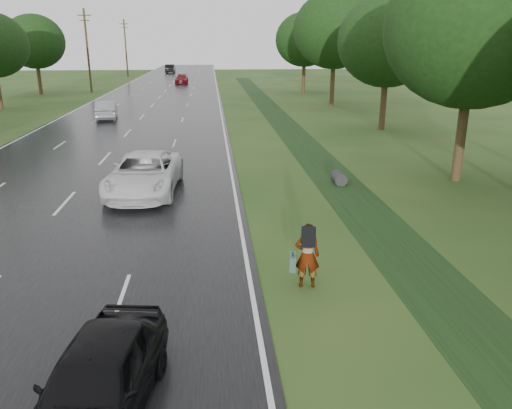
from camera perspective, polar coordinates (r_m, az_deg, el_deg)
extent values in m
cube|color=black|center=(56.94, -11.22, 11.62)|extent=(14.00, 180.00, 0.04)
cube|color=silver|center=(56.64, -4.27, 11.90)|extent=(0.12, 180.00, 0.01)
cube|color=silver|center=(58.02, -17.99, 11.23)|extent=(0.12, 180.00, 0.01)
cube|color=silver|center=(56.93, -11.22, 11.64)|extent=(0.12, 180.00, 0.01)
cube|color=black|center=(32.39, 5.06, 7.19)|extent=(2.20, 120.00, 0.01)
cylinder|color=#2D2D2D|center=(22.81, 9.43, 3.02)|extent=(0.56, 1.00, 0.56)
cylinder|color=#3A2D18|center=(68.00, -18.68, 16.25)|extent=(0.26, 0.26, 10.00)
cube|color=#3A2D18|center=(68.07, -19.05, 19.77)|extent=(1.60, 0.12, 0.12)
cube|color=#3A2D18|center=(68.04, -19.00, 19.27)|extent=(1.20, 0.10, 0.10)
cylinder|color=#3A2D18|center=(97.49, -14.65, 16.87)|extent=(0.26, 0.26, 10.00)
cube|color=#3A2D18|center=(97.53, -14.86, 19.33)|extent=(1.60, 0.12, 0.12)
cube|color=#3A2D18|center=(97.51, -14.83, 18.98)|extent=(1.20, 0.10, 0.10)
cylinder|color=#3A2D18|center=(24.41, 22.33, 6.92)|extent=(0.44, 0.44, 3.84)
ellipsoid|color=black|center=(24.07, 23.74, 18.10)|extent=(7.60, 7.60, 6.84)
cylinder|color=#3A2D18|center=(37.66, 14.33, 10.93)|extent=(0.44, 0.44, 3.52)
ellipsoid|color=black|center=(37.41, 14.87, 17.60)|extent=(7.00, 7.00, 6.30)
cylinder|color=#3A2D18|center=(50.90, 8.71, 13.36)|extent=(0.44, 0.44, 4.16)
ellipsoid|color=black|center=(50.75, 9.00, 19.08)|extent=(8.00, 8.00, 7.20)
cylinder|color=#3A2D18|center=(64.52, 5.46, 14.22)|extent=(0.44, 0.44, 3.68)
ellipsoid|color=black|center=(64.38, 5.58, 18.25)|extent=(7.20, 7.20, 6.48)
cylinder|color=#3A2D18|center=(67.68, -23.51, 12.96)|extent=(0.44, 0.44, 3.52)
ellipsoid|color=black|center=(67.54, -23.99, 16.65)|extent=(7.00, 7.00, 6.30)
imported|color=#A5998C|center=(12.91, 5.88, -5.81)|extent=(0.69, 0.50, 1.74)
cube|color=black|center=(12.44, 6.02, -3.70)|extent=(0.37, 0.26, 0.49)
cube|color=#37504D|center=(13.07, 4.20, -6.55)|extent=(0.23, 0.51, 0.39)
cube|color=black|center=(12.98, 4.22, -5.62)|extent=(0.07, 0.17, 0.03)
imported|color=silver|center=(21.35, -12.64, 3.46)|extent=(3.03, 5.99, 1.62)
imported|color=black|center=(9.13, -17.61, -18.66)|extent=(2.25, 4.31, 1.40)
imported|color=gray|center=(43.52, -16.72, 10.31)|extent=(2.14, 4.61, 1.46)
imported|color=maroon|center=(79.23, -8.50, 13.99)|extent=(1.93, 4.67, 1.35)
imported|color=black|center=(108.26, -9.77, 15.06)|extent=(1.83, 5.17, 1.70)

